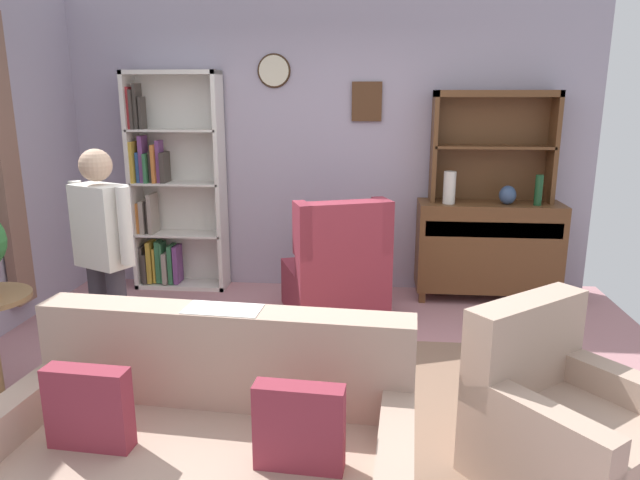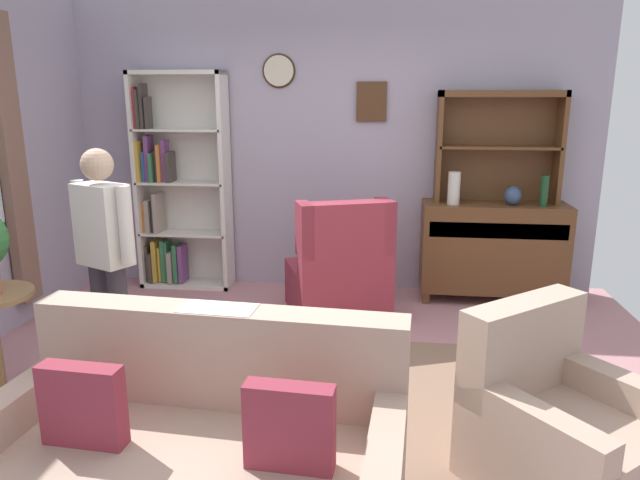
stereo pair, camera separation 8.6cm
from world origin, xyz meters
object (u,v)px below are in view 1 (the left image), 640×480
Objects in this scene: vase_tall at (449,188)px; bottle_wine at (539,190)px; couch_floral at (209,454)px; wingback_chair at (337,274)px; sideboard at (488,246)px; person_reading at (104,252)px; vase_round at (508,195)px; armchair_floral at (562,428)px; sideboard_hutch at (493,131)px; potted_plant_small at (63,360)px; bookshelf at (170,190)px.

vase_tall is 1.06× the size of bottle_wine.
couch_floral is 2.53m from wingback_chair.
bottle_wine reaches higher than sideboard.
bottle_wine is (0.78, -0.01, -0.01)m from vase_tall.
person_reading is (-0.99, 1.16, 0.59)m from couch_floral.
bottle_wine reaches higher than vase_round.
armchair_floral is (-0.25, -2.63, -0.72)m from vase_round.
couch_floral is 1.76× the size of wingback_chair.
bottle_wine is at bearing -0.66° from vase_tall.
sideboard_hutch reaches higher than wingback_chair.
person_reading is at bearing 130.29° from couch_floral.
armchair_floral is at bearing -16.04° from person_reading.
sideboard is 0.52m from vase_round.
person_reading is (-1.40, -1.33, 0.52)m from wingback_chair.
potted_plant_small is (-1.73, -1.37, -0.21)m from wingback_chair.
bottle_wine is at bearing -12.89° from sideboard.
armchair_floral is 3.64× the size of potted_plant_small.
bookshelf is at bearing -179.53° from sideboard_hutch.
sideboard is 0.70× the size of couch_floral.
bottle_wine is 0.93× the size of potted_plant_small.
vase_tall is at bearing 95.83° from armchair_floral.
wingback_chair is at bearing 80.64° from couch_floral.
sideboard_hutch is (0.00, 0.11, 1.05)m from sideboard.
bookshelf reaches higher than vase_tall.
armchair_floral is at bearing -92.60° from sideboard.
wingback_chair is at bearing 38.43° from potted_plant_small.
bookshelf reaches higher than wingback_chair.
bookshelf is at bearing 97.95° from person_reading.
sideboard_hutch is 3.76× the size of vase_tall.
sideboard is 1.50m from wingback_chair.
bookshelf is at bearing 178.42° from sideboard.
potted_plant_small is (-0.05, -2.06, -0.80)m from bookshelf.
vase_round is (0.13, -0.18, -0.55)m from sideboard_hutch.
wingback_chair is (-1.50, -0.54, -0.62)m from vase_round.
couch_floral is at bearing -68.29° from bookshelf.
vase_round is at bearing -53.52° from sideboard_hutch.
wingback_chair is at bearing -156.13° from sideboard.
vase_tall is 1.31m from wingback_chair.
sideboard_hutch is at bearing 27.57° from wingback_chair.
vase_round is 2.74m from armchair_floral.
potted_plant_small is (-2.98, 0.72, -0.12)m from armchair_floral.
vase_round reaches higher than couch_floral.
potted_plant_small is at bearing -144.98° from vase_tall.
vase_tall is at bearing -168.37° from sideboard.
bookshelf is 3.09m from sideboard.
bottle_wine is (0.39, -0.20, -0.50)m from sideboard_hutch.
wingback_chair is 3.55× the size of potted_plant_small.
sideboard is 4.44× the size of vase_tall.
wingback_chair is (-1.37, -0.61, -0.13)m from sideboard.
sideboard_hutch is at bearing 153.04° from bottle_wine.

